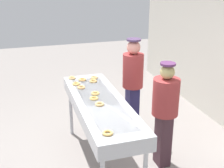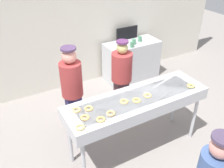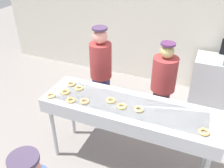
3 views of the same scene
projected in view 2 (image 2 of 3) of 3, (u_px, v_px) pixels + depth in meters
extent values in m
plane|color=gray|center=(134.00, 148.00, 4.27)|extent=(16.00, 16.00, 0.00)
cube|color=silver|center=(72.00, 22.00, 5.38)|extent=(8.00, 0.12, 3.03)
cube|color=#B7BABF|center=(137.00, 103.00, 3.77)|extent=(2.27, 0.68, 0.19)
cube|color=slate|center=(138.00, 99.00, 3.75)|extent=(1.93, 0.47, 0.08)
cylinder|color=#B7BABF|center=(84.00, 165.00, 3.42)|extent=(0.06, 0.06, 0.86)
cylinder|color=#B7BABF|center=(194.00, 118.00, 4.29)|extent=(0.06, 0.06, 0.86)
cylinder|color=#B7BABF|center=(70.00, 141.00, 3.81)|extent=(0.06, 0.06, 0.86)
cylinder|color=#B7BABF|center=(174.00, 103.00, 4.67)|extent=(0.06, 0.06, 0.86)
torus|color=#DEB56F|center=(80.00, 127.00, 3.13)|extent=(0.17, 0.17, 0.03)
torus|color=#E7B970|center=(76.00, 110.00, 3.44)|extent=(0.13, 0.13, 0.03)
torus|color=#E1B564|center=(124.00, 101.00, 3.61)|extent=(0.17, 0.17, 0.03)
torus|color=#EAB55F|center=(101.00, 119.00, 3.26)|extent=(0.16, 0.16, 0.03)
torus|color=#DEB46D|center=(148.00, 95.00, 3.74)|extent=(0.14, 0.14, 0.03)
torus|color=#EDAE5C|center=(85.00, 117.00, 3.30)|extent=(0.17, 0.17, 0.03)
torus|color=#E8BC62|center=(136.00, 100.00, 3.63)|extent=(0.16, 0.16, 0.03)
torus|color=#EEBB62|center=(191.00, 86.00, 3.98)|extent=(0.17, 0.17, 0.03)
torus|color=#E2A867|center=(111.00, 113.00, 3.37)|extent=(0.16, 0.16, 0.03)
torus|color=#DCAC5F|center=(89.00, 108.00, 3.46)|extent=(0.17, 0.17, 0.03)
cube|color=#23204B|center=(75.00, 116.00, 4.30)|extent=(0.24, 0.18, 0.89)
cylinder|color=#993333|center=(71.00, 79.00, 3.92)|extent=(0.35, 0.35, 0.57)
sphere|color=#DE8E7E|center=(69.00, 56.00, 3.71)|extent=(0.22, 0.22, 0.22)
cylinder|color=#463152|center=(68.00, 48.00, 3.65)|extent=(0.24, 0.24, 0.03)
cube|color=#3D242C|center=(121.00, 98.00, 4.82)|extent=(0.24, 0.18, 0.83)
cylinder|color=#993333|center=(122.00, 67.00, 4.46)|extent=(0.37, 0.37, 0.53)
sphere|color=tan|center=(122.00, 48.00, 4.27)|extent=(0.20, 0.20, 0.20)
cylinder|color=#522954|center=(122.00, 42.00, 4.21)|extent=(0.21, 0.21, 0.03)
sphere|color=tan|center=(221.00, 148.00, 2.21)|extent=(0.20, 0.20, 0.20)
cylinder|color=#473A53|center=(224.00, 138.00, 2.15)|extent=(0.21, 0.21, 0.03)
cube|color=#B7BABF|center=(132.00, 60.00, 6.13)|extent=(1.34, 0.60, 0.93)
cylinder|color=#4C8C66|center=(134.00, 42.00, 5.77)|extent=(0.08, 0.08, 0.13)
cylinder|color=#4C8C66|center=(132.00, 45.00, 5.61)|extent=(0.08, 0.08, 0.13)
cylinder|color=#4C8C66|center=(140.00, 39.00, 5.92)|extent=(0.08, 0.08, 0.13)
cube|color=black|center=(127.00, 33.00, 5.99)|extent=(0.57, 0.04, 0.31)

